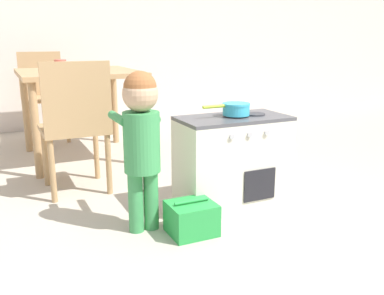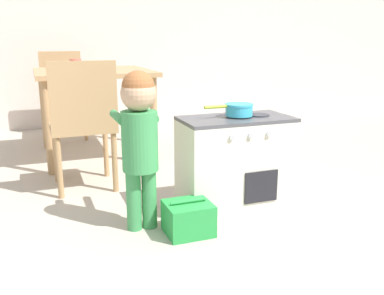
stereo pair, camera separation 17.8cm
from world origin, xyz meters
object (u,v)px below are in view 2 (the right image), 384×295
(cup_on_table, at_px, (76,65))
(toy_pot, at_px, (239,109))
(child_figure, at_px, (139,130))
(dining_table, at_px, (93,82))
(dining_chair_far, at_px, (63,92))
(toy_basket, at_px, (188,218))
(dining_chair_near, at_px, (83,122))
(play_kitchen, at_px, (235,163))

(cup_on_table, bearing_deg, toy_pot, -63.38)
(child_figure, distance_m, dining_table, 1.54)
(dining_table, bearing_deg, dining_chair_far, 102.63)
(toy_basket, relative_size, cup_on_table, 2.52)
(child_figure, bearing_deg, dining_chair_near, 105.83)
(play_kitchen, xyz_separation_m, child_figure, (-0.59, -0.10, 0.26))
(child_figure, xyz_separation_m, dining_chair_far, (-0.20, 2.38, -0.07))
(dining_table, bearing_deg, dining_chair_near, -102.87)
(dining_table, xyz_separation_m, cup_on_table, (-0.13, 0.03, 0.14))
(toy_pot, relative_size, cup_on_table, 3.18)
(toy_pot, distance_m, toy_basket, 0.69)
(toy_pot, distance_m, dining_chair_far, 2.42)
(dining_chair_far, bearing_deg, child_figure, 94.70)
(toy_pot, bearing_deg, play_kitchen, -177.77)
(dining_table, bearing_deg, toy_basket, -82.84)
(toy_pot, bearing_deg, dining_chair_far, 109.25)
(toy_pot, xyz_separation_m, dining_table, (-0.61, 1.43, 0.04))
(play_kitchen, relative_size, cup_on_table, 6.95)
(toy_basket, height_order, dining_table, dining_table)
(play_kitchen, xyz_separation_m, cup_on_table, (-0.72, 1.47, 0.50))
(cup_on_table, bearing_deg, play_kitchen, -63.78)
(toy_basket, xyz_separation_m, dining_table, (-0.21, 1.68, 0.54))
(dining_table, distance_m, dining_chair_far, 0.88)
(child_figure, height_order, toy_basket, child_figure)
(toy_basket, relative_size, dining_chair_far, 0.27)
(child_figure, bearing_deg, cup_on_table, 94.90)
(toy_basket, distance_m, dining_chair_far, 2.59)
(toy_pot, height_order, toy_basket, toy_pot)
(toy_pot, xyz_separation_m, dining_chair_near, (-0.80, 0.60, -0.13))
(play_kitchen, bearing_deg, dining_chair_far, 108.97)
(dining_chair_near, xyz_separation_m, cup_on_table, (0.06, 0.87, 0.31))
(cup_on_table, bearing_deg, toy_basket, -78.81)
(dining_table, xyz_separation_m, dining_chair_near, (-0.19, -0.84, -0.17))
(toy_basket, bearing_deg, cup_on_table, 101.19)
(dining_table, bearing_deg, toy_pot, -67.07)
(toy_pot, distance_m, dining_chair_near, 1.01)
(toy_pot, bearing_deg, dining_table, 112.93)
(child_figure, xyz_separation_m, toy_basket, (0.21, -0.15, -0.44))
(dining_chair_near, xyz_separation_m, dining_chair_far, (0.00, 1.68, 0.00))
(toy_pot, relative_size, dining_table, 0.31)
(toy_pot, relative_size, dining_chair_far, 0.35)
(toy_pot, bearing_deg, cup_on_table, 116.62)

